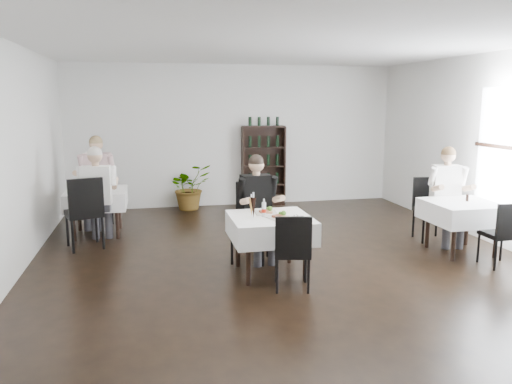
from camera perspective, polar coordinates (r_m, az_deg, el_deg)
room_shell at (r=6.41m, az=4.30°, el=3.71°), size 9.00×9.00×9.00m
wine_shelf at (r=10.78m, az=0.86°, el=2.94°), size 0.90×0.28×1.75m
main_table at (r=6.49m, az=1.65°, el=-4.08°), size 1.03×1.03×0.77m
left_table at (r=8.80m, az=-17.77°, el=-0.74°), size 0.98×0.98×0.77m
right_table at (r=7.99m, az=22.50°, el=-2.13°), size 0.98×0.98×0.77m
potted_tree at (r=10.48m, az=-7.60°, el=0.59°), size 1.08×1.02×0.95m
main_chair_far at (r=7.09m, az=-0.53°, el=-2.80°), size 0.65×0.65×1.09m
main_chair_near at (r=5.95m, az=4.20°, el=-6.34°), size 0.51×0.51×0.93m
left_chair_far at (r=9.43m, az=-17.49°, el=-0.43°), size 0.51×0.51×0.97m
left_chair_near at (r=7.97m, az=-18.98°, el=-1.79°), size 0.64×0.65×1.12m
right_chair_far at (r=8.62m, az=19.18°, el=-1.34°), size 0.51×0.52×1.01m
right_chair_near at (r=7.53m, az=26.50°, el=-3.93°), size 0.42×0.43×0.92m
diner_main at (r=7.00m, az=0.23°, el=-0.90°), size 0.60×0.61×1.50m
diner_left_far at (r=9.33m, az=-17.77°, el=1.93°), size 0.66×0.69×1.64m
diner_left_near at (r=8.18m, az=-17.68°, el=0.48°), size 0.59×0.59×1.56m
diner_right_far at (r=8.38m, az=21.10°, el=0.43°), size 0.63×0.65×1.54m
plate_far at (r=6.61m, az=1.20°, el=-2.31°), size 0.30×0.30×0.09m
plate_near at (r=6.35m, az=2.74°, el=-2.85°), size 0.36×0.36×0.09m
pilsner_dark at (r=6.34m, az=-0.30°, el=-1.78°), size 0.08×0.08×0.33m
pilsner_lager at (r=6.45m, az=-0.52°, el=-1.73°), size 0.07×0.07×0.29m
coke_bottle at (r=6.41m, az=0.91°, el=-2.02°), size 0.06×0.06×0.24m
napkin_cutlery at (r=6.38m, az=4.73°, el=-2.93°), size 0.22×0.22×0.02m
pepper_mill at (r=8.05m, az=23.00°, el=-0.62°), size 0.05×0.05×0.10m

